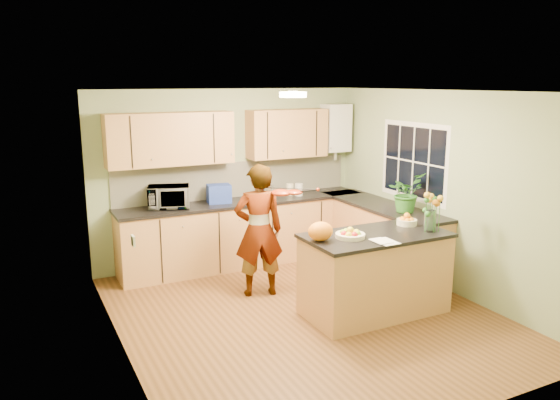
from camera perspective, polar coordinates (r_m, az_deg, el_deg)
name	(u,v)px	position (r m, az deg, el deg)	size (l,w,h in m)	color
floor	(304,314)	(6.37, 2.54, -11.84)	(4.50, 4.50, 0.00)	#553518
ceiling	(306,91)	(5.81, 2.78, 11.27)	(4.00, 4.50, 0.02)	white
wall_back	(230,176)	(7.96, -5.28, 2.48)	(4.00, 0.02, 2.50)	gray
wall_front	(455,270)	(4.23, 17.84, -7.00)	(4.00, 0.02, 2.50)	gray
wall_left	(118,230)	(5.31, -16.56, -2.99)	(0.02, 4.50, 2.50)	gray
wall_right	(444,191)	(7.14, 16.80, 0.86)	(0.02, 4.50, 2.50)	gray
back_counter	(245,232)	(7.90, -3.70, -3.37)	(3.64, 0.62, 0.94)	#B87A49
right_counter	(381,237)	(7.76, 10.53, -3.85)	(0.62, 2.24, 0.94)	#B87A49
splashback	(237,179)	(8.00, -4.57, 2.17)	(3.60, 0.02, 0.52)	beige
upper_cabinets	(221,137)	(7.66, -6.13, 6.61)	(3.20, 0.34, 0.70)	#B87A49
boiler	(336,128)	(8.51, 5.84, 7.49)	(0.40, 0.30, 0.86)	silver
window_right	(414,162)	(7.53, 13.78, 3.91)	(0.01, 1.30, 1.05)	silver
light_switch	(133,241)	(4.73, -15.09, -4.14)	(0.02, 0.09, 0.09)	silver
ceiling_lamp	(293,94)	(6.07, 1.36, 10.96)	(0.30, 0.30, 0.07)	#FFEABF
peninsula_island	(375,273)	(6.34, 9.88, -7.56)	(1.63, 0.84, 0.94)	#B87A49
fruit_dish	(350,234)	(5.98, 7.35, -3.50)	(0.32, 0.32, 0.11)	beige
orange_bowl	(407,220)	(6.62, 13.11, -2.07)	(0.24, 0.24, 0.14)	beige
flower_vase	(431,201)	(6.35, 15.48, -0.07)	(0.29, 0.29, 0.53)	silver
orange_bag	(320,231)	(5.83, 4.25, -3.28)	(0.28, 0.23, 0.21)	orange
papers	(386,241)	(5.90, 10.99, -4.26)	(0.20, 0.27, 0.01)	white
violinist	(259,230)	(6.67, -2.24, -3.20)	(0.60, 0.39, 1.64)	tan
violin	(281,193)	(6.44, 0.15, 0.77)	(0.59, 0.23, 0.12)	#490B04
microwave	(169,197)	(7.44, -11.55, 0.32)	(0.54, 0.36, 0.30)	silver
blue_box	(219,194)	(7.65, -6.40, 0.66)	(0.32, 0.23, 0.26)	#213999
kettle	(267,190)	(7.91, -1.34, 1.04)	(0.15, 0.15, 0.29)	silver
jar_cream	(290,189)	(8.13, 1.02, 1.13)	(0.11, 0.11, 0.17)	beige
jar_white	(299,190)	(8.09, 1.98, 1.10)	(0.12, 0.12, 0.18)	silver
potted_plant	(406,193)	(7.23, 13.03, 0.77)	(0.46, 0.40, 0.51)	#2E6F25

